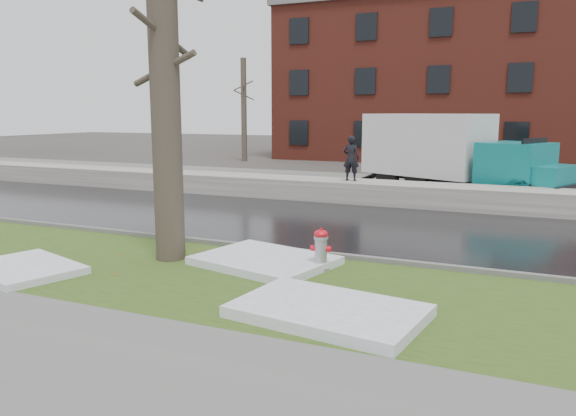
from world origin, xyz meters
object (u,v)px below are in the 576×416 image
at_px(box_truck, 448,152).
at_px(tree, 164,73).
at_px(fire_hydrant, 321,248).
at_px(worker, 351,158).

bearing_deg(box_truck, tree, -82.80).
relative_size(fire_hydrant, tree, 0.11).
bearing_deg(fire_hydrant, worker, 94.58).
height_order(fire_hydrant, box_truck, box_truck).
bearing_deg(worker, tree, 80.94).
distance_m(fire_hydrant, box_truck, 12.18).
bearing_deg(box_truck, worker, -105.12).
distance_m(tree, box_truck, 13.35).
bearing_deg(tree, box_truck, 72.76).
bearing_deg(worker, box_truck, -131.81).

